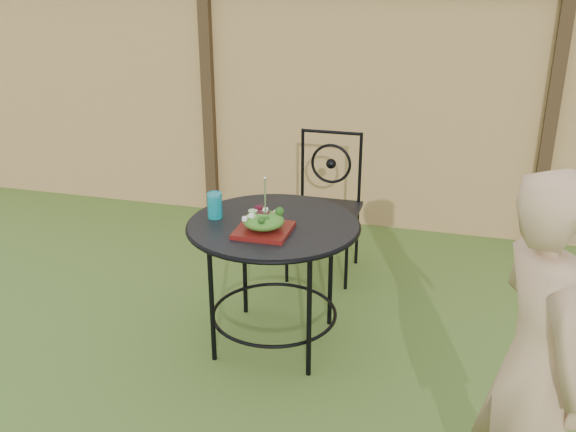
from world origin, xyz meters
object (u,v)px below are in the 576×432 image
object	(u,v)px
patio_table	(274,247)
diner	(537,365)
patio_chair	(326,201)
salad_plate	(264,230)

from	to	relation	value
patio_table	diner	xyz separation A→B (m)	(1.24, -0.97, 0.13)
patio_table	patio_chair	size ratio (longest dim) A/B	0.97
patio_chair	diner	distance (m)	2.27
patio_chair	diner	world-z (taller)	diner
patio_table	salad_plate	size ratio (longest dim) A/B	3.42
patio_table	patio_chair	bearing A→B (deg)	85.67
patio_chair	salad_plate	world-z (taller)	patio_chair
patio_table	salad_plate	world-z (taller)	salad_plate
patio_chair	patio_table	bearing A→B (deg)	-94.33
patio_chair	salad_plate	size ratio (longest dim) A/B	3.52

